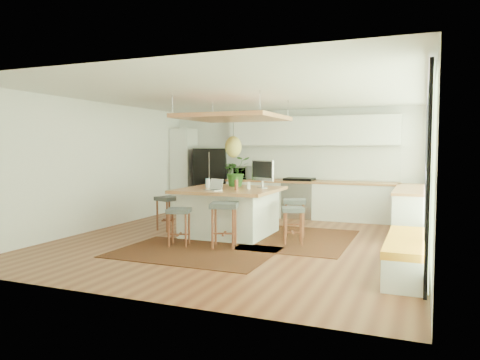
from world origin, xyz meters
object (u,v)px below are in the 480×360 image
at_px(stool_left_side, 168,214).
at_px(island_plant, 236,175).
at_px(monitor, 262,175).
at_px(stool_right_front, 293,224).
at_px(stool_near_left, 179,226).
at_px(fridge, 210,178).
at_px(stool_right_back, 295,218).
at_px(microwave, 241,171).
at_px(stool_near_right, 224,227).
at_px(laptop, 212,184).
at_px(island, 230,212).

height_order(stool_left_side, island_plant, island_plant).
bearing_deg(monitor, stool_right_front, -12.61).
bearing_deg(monitor, stool_near_left, -94.19).
height_order(fridge, stool_right_back, fridge).
relative_size(stool_right_front, microwave, 1.09).
xyz_separation_m(stool_right_back, monitor, (-0.66, -0.03, 0.83)).
xyz_separation_m(stool_right_front, island_plant, (-1.46, 0.85, 0.82)).
bearing_deg(stool_near_right, stool_right_back, 59.63).
distance_m(fridge, island_plant, 2.77).
distance_m(stool_near_right, stool_right_back, 1.70).
distance_m(stool_right_front, laptop, 1.68).
xyz_separation_m(stool_right_front, laptop, (-1.52, -0.18, 0.70)).
bearing_deg(fridge, stool_left_side, -103.90).
height_order(stool_near_right, laptop, laptop).
bearing_deg(monitor, fridge, 161.62).
bearing_deg(laptop, fridge, 134.73).
height_order(stool_near_left, stool_right_front, stool_near_left).
bearing_deg(island, stool_right_front, -14.63).
distance_m(island, stool_left_side, 1.40).
relative_size(fridge, monitor, 2.81).
bearing_deg(stool_right_back, monitor, -177.54).
relative_size(stool_near_left, island_plant, 1.07).
bearing_deg(fridge, stool_right_front, -65.22).
xyz_separation_m(fridge, microwave, (0.89, -0.04, 0.20)).
distance_m(island, stool_near_right, 1.17).
xyz_separation_m(stool_left_side, laptop, (1.27, -0.50, 0.70)).
height_order(stool_near_left, stool_near_right, stool_near_right).
bearing_deg(laptop, microwave, 120.87).
distance_m(stool_right_front, stool_left_side, 2.80).
relative_size(fridge, laptop, 5.16).
bearing_deg(island, stool_near_left, -108.15).
bearing_deg(laptop, stool_left_side, 176.85).
xyz_separation_m(laptop, monitor, (0.69, 0.87, 0.14)).
xyz_separation_m(stool_right_front, stool_right_back, (-0.17, 0.72, 0.00)).
height_order(stool_near_left, island_plant, island_plant).
distance_m(stool_near_right, monitor, 1.67).
height_order(stool_right_back, laptop, laptop).
xyz_separation_m(stool_near_right, laptop, (-0.49, 0.57, 0.70)).
relative_size(island, microwave, 3.06).
xyz_separation_m(fridge, stool_near_left, (1.31, -3.97, -0.57)).
bearing_deg(stool_near_left, island, 71.85).
relative_size(stool_near_right, island_plant, 1.27).
bearing_deg(island_plant, monitor, -13.81).
bearing_deg(stool_near_right, laptop, 131.14).
bearing_deg(microwave, island, -66.58).
relative_size(stool_near_left, stool_near_right, 0.85).
distance_m(stool_near_left, microwave, 4.03).
height_order(monitor, microwave, monitor).
distance_m(stool_left_side, microwave, 2.85).
xyz_separation_m(island, stool_left_side, (-1.39, -0.05, -0.11)).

